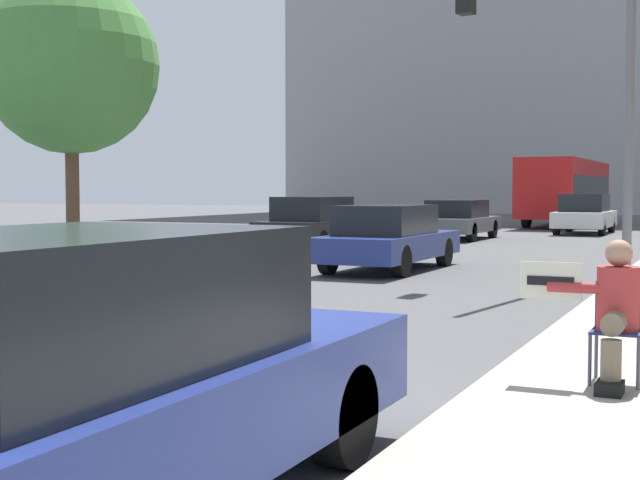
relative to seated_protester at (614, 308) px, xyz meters
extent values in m
plane|color=#4F4F51|center=(-3.24, -2.37, -0.75)|extent=(160.00, 160.00, 0.00)
cylinder|color=#474C56|center=(-0.16, -0.13, -0.42)|extent=(0.03, 0.03, 0.42)
cylinder|color=#474C56|center=(0.21, -0.13, -0.42)|extent=(0.03, 0.03, 0.42)
cylinder|color=#474C56|center=(-0.16, 0.24, -0.42)|extent=(0.03, 0.03, 0.42)
cube|color=navy|center=(0.02, 0.05, -0.20)|extent=(0.40, 0.40, 0.02)
cube|color=navy|center=(0.02, 0.24, 0.00)|extent=(0.40, 0.02, 0.38)
cylinder|color=#756651|center=(0.02, -0.11, -0.10)|extent=(0.18, 0.42, 0.18)
cylinder|color=#756651|center=(0.02, -0.32, -0.42)|extent=(0.16, 0.16, 0.42)
cube|color=black|center=(0.02, -0.38, -0.57)|extent=(0.20, 0.28, 0.10)
cylinder|color=#B23333|center=(0.02, 0.08, 0.07)|extent=(0.34, 0.34, 0.52)
sphere|color=tan|center=(0.02, 0.08, 0.44)|extent=(0.22, 0.22, 0.22)
cylinder|color=#B23333|center=(-0.30, 0.00, 0.15)|extent=(0.45, 0.09, 0.09)
cube|color=#EAE5C6|center=(-0.51, 0.00, 0.20)|extent=(0.51, 0.02, 0.32)
cube|color=black|center=(-0.51, -0.01, 0.20)|extent=(0.38, 0.01, 0.08)
cylinder|color=slate|center=(-0.80, 8.72, 2.40)|extent=(0.16, 0.16, 6.05)
sphere|color=green|center=(-3.83, 9.18, 4.43)|extent=(0.18, 0.18, 0.18)
cube|color=navy|center=(-2.12, -3.95, -0.19)|extent=(1.89, 4.56, 0.57)
cube|color=black|center=(-2.12, -4.14, 0.42)|extent=(1.62, 2.37, 0.66)
cylinder|color=black|center=(-2.95, -2.54, -0.43)|extent=(0.22, 0.64, 0.64)
cylinder|color=black|center=(-1.29, -2.54, -0.43)|extent=(0.22, 0.64, 0.64)
cube|color=navy|center=(-5.74, 10.20, -0.22)|extent=(1.79, 4.56, 0.50)
cube|color=black|center=(-5.74, 10.02, 0.33)|extent=(1.54, 2.37, 0.61)
cylinder|color=black|center=(-6.52, 11.61, -0.43)|extent=(0.22, 0.64, 0.64)
cylinder|color=black|center=(-4.96, 11.61, -0.43)|extent=(0.22, 0.64, 0.64)
cylinder|color=black|center=(-6.52, 8.78, -0.43)|extent=(0.22, 0.64, 0.64)
cylinder|color=black|center=(-4.96, 8.78, -0.43)|extent=(0.22, 0.64, 0.64)
cube|color=black|center=(-9.93, 15.41, -0.19)|extent=(1.80, 4.46, 0.57)
cube|color=black|center=(-9.93, 15.23, 0.43)|extent=(1.55, 2.32, 0.66)
cylinder|color=black|center=(-10.72, 16.79, -0.43)|extent=(0.22, 0.64, 0.64)
cylinder|color=black|center=(-9.14, 16.79, -0.43)|extent=(0.22, 0.64, 0.64)
cylinder|color=black|center=(-10.72, 14.03, -0.43)|extent=(0.22, 0.64, 0.64)
cylinder|color=black|center=(-9.14, 14.03, -0.43)|extent=(0.22, 0.64, 0.64)
cube|color=#565B60|center=(-7.71, 22.32, -0.23)|extent=(1.90, 4.51, 0.49)
cube|color=black|center=(-7.71, 22.14, 0.31)|extent=(1.63, 2.34, 0.60)
cylinder|color=black|center=(-8.55, 23.72, -0.43)|extent=(0.22, 0.64, 0.64)
cylinder|color=black|center=(-6.88, 23.72, -0.43)|extent=(0.22, 0.64, 0.64)
cylinder|color=black|center=(-8.55, 20.92, -0.43)|extent=(0.22, 0.64, 0.64)
cylinder|color=black|center=(-6.88, 20.92, -0.43)|extent=(0.22, 0.64, 0.64)
cube|color=white|center=(-4.36, 28.22, -0.18)|extent=(1.87, 4.61, 0.59)
cube|color=black|center=(-4.36, 28.04, 0.46)|extent=(1.61, 2.39, 0.68)
cylinder|color=black|center=(-5.19, 29.65, -0.43)|extent=(0.22, 0.64, 0.64)
cylinder|color=black|center=(-3.53, 29.65, -0.43)|extent=(0.22, 0.64, 0.64)
cylinder|color=black|center=(-5.19, 26.80, -0.43)|extent=(0.22, 0.64, 0.64)
cylinder|color=black|center=(-3.53, 26.80, -0.43)|extent=(0.22, 0.64, 0.64)
cube|color=red|center=(-6.44, 36.29, 1.02)|extent=(2.50, 11.86, 2.65)
cube|color=black|center=(-6.44, 36.29, 1.17)|extent=(2.52, 11.26, 0.87)
cylinder|color=black|center=(-7.54, 39.96, -0.23)|extent=(0.30, 1.04, 1.04)
cylinder|color=black|center=(-5.35, 39.96, -0.23)|extent=(0.30, 1.04, 1.04)
cylinder|color=black|center=(-7.54, 32.61, -0.23)|extent=(0.30, 1.04, 1.04)
cylinder|color=black|center=(-5.35, 32.61, -0.23)|extent=(0.30, 1.04, 1.04)
cylinder|color=brown|center=(-11.53, 7.04, 0.74)|extent=(0.28, 0.28, 2.98)
sphere|color=#47843D|center=(-11.53, 7.04, 3.50)|extent=(3.62, 3.62, 3.62)
camera|label=1|loc=(0.86, -7.49, 0.96)|focal=50.00mm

